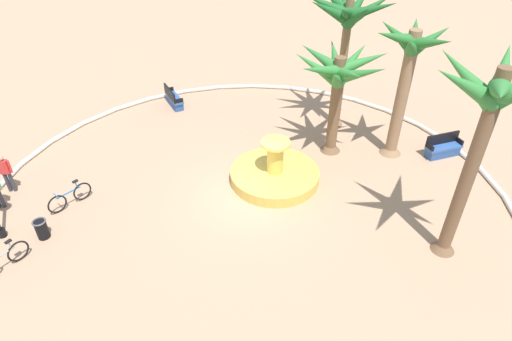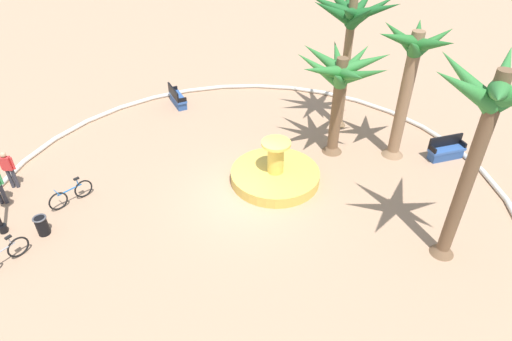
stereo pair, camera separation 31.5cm
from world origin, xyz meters
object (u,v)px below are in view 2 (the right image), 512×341
palm_tree_near_fountain (340,78)px  palm_tree_mid_plaza (410,68)px  bench_west (177,99)px  person_cyclist_helmet (8,168)px  fountain (275,175)px  bicycle_by_lamppost (71,194)px  palm_tree_by_curb (351,20)px  bench_east (446,151)px  bicycle_red_frame (3,256)px  palm_tree_far_side (490,118)px  trash_bin (42,225)px

palm_tree_near_fountain → palm_tree_mid_plaza: (-0.84, 2.46, 0.51)m
bench_west → person_cyclist_helmet: (8.61, -1.97, 0.57)m
fountain → bicycle_by_lamppost: 7.75m
palm_tree_by_curb → bench_east: (0.89, 4.96, -4.69)m
fountain → bicycle_red_frame: size_ratio=2.08×
bench_west → palm_tree_near_fountain: bearing=83.4°
bench_east → bicycle_by_lamppost: bearing=-54.3°
person_cyclist_helmet → bench_east: bearing=121.1°
palm_tree_by_curb → bench_west: bearing=-80.2°
fountain → palm_tree_mid_plaza: size_ratio=0.62×
palm_tree_far_side → palm_tree_by_curb: bearing=-141.5°
trash_bin → bicycle_red_frame: bearing=-0.2°
palm_tree_near_fountain → bicycle_red_frame: bearing=-35.3°
bench_west → person_cyclist_helmet: person_cyclist_helmet is taller
trash_bin → bicycle_red_frame: (1.55, -0.01, -0.00)m
bench_east → palm_tree_by_curb: bearing=-100.2°
fountain → palm_tree_far_side: bearing=77.7°
palm_tree_mid_plaza → bench_east: 4.26m
fountain → bench_west: size_ratio=2.28×
fountain → palm_tree_near_fountain: (-2.99, 1.46, 3.20)m
fountain → bicycle_red_frame: 9.77m
trash_bin → bicycle_red_frame: bicycle_red_frame is taller
trash_bin → palm_tree_far_side: bearing=110.5°
palm_tree_mid_plaza → bicycle_by_lamppost: bearing=-51.3°
bench_west → person_cyclist_helmet: 8.85m
bench_east → person_cyclist_helmet: size_ratio=0.93×
palm_tree_far_side → trash_bin: palm_tree_far_side is taller
palm_tree_far_side → person_cyclist_helmet: size_ratio=4.03×
palm_tree_near_fountain → bench_east: size_ratio=2.98×
bench_east → trash_bin: bench_east is taller
fountain → palm_tree_by_curb: palm_tree_by_curb is taller
bench_east → bicycle_red_frame: size_ratio=0.90×
palm_tree_near_fountain → bicycle_red_frame: (10.65, -7.53, -3.10)m
palm_tree_by_curb → trash_bin: palm_tree_by_curb is taller
palm_tree_near_fountain → bench_west: 9.21m
palm_tree_far_side → bicycle_by_lamppost: (3.00, -12.86, -4.64)m
bench_west → person_cyclist_helmet: bearing=-12.9°
bicycle_by_lamppost → fountain: bearing=124.7°
palm_tree_far_side → bench_east: (-5.92, -0.45, -4.67)m
palm_tree_near_fountain → fountain: bearing=-26.1°
bench_east → bicycle_by_lamppost: size_ratio=0.93×
bench_east → bicycle_red_frame: 17.15m
bicycle_red_frame → trash_bin: bearing=179.8°
trash_bin → palm_tree_by_curb: bearing=148.2°
trash_bin → bicycle_by_lamppost: bicycle_by_lamppost is taller
bench_east → bench_west: (0.52, -13.17, 0.00)m
palm_tree_near_fountain → bench_west: size_ratio=2.93×
palm_tree_far_side → palm_tree_mid_plaza: bearing=-154.0°
palm_tree_by_curb → bicycle_by_lamppost: size_ratio=3.75×
bench_west → fountain: bearing=60.9°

